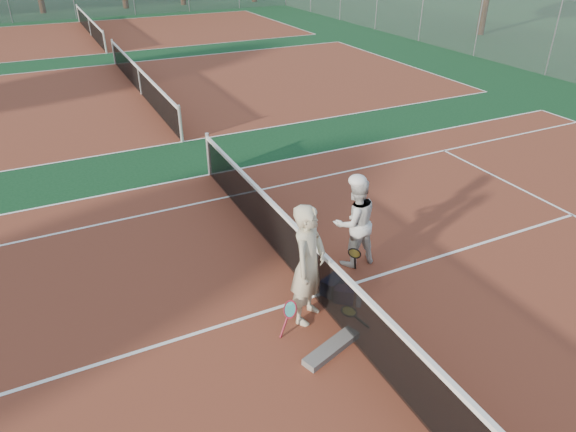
{
  "coord_description": "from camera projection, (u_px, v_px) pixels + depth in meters",
  "views": [
    {
      "loc": [
        -3.45,
        -6.0,
        5.45
      ],
      "look_at": [
        0.0,
        1.02,
        1.05
      ],
      "focal_mm": 32.0,
      "sensor_mm": 36.0,
      "label": 1
    }
  ],
  "objects": [
    {
      "name": "ground",
      "position": [
        314.0,
        296.0,
        8.69
      ],
      "size": [
        130.0,
        130.0,
        0.0
      ],
      "primitive_type": "plane",
      "color": "#0E3419",
      "rests_on": "ground"
    },
    {
      "name": "court_main",
      "position": [
        314.0,
        296.0,
        8.69
      ],
      "size": [
        23.77,
        10.97,
        0.01
      ],
      "primitive_type": "cube",
      "color": "brown",
      "rests_on": "ground"
    },
    {
      "name": "court_far_a",
      "position": [
        142.0,
        94.0,
        19.25
      ],
      "size": [
        23.77,
        10.97,
        0.01
      ],
      "primitive_type": "cube",
      "color": "brown",
      "rests_on": "ground"
    },
    {
      "name": "court_far_b",
      "position": [
        91.0,
        35.0,
        29.81
      ],
      "size": [
        23.77,
        10.97,
        0.01
      ],
      "primitive_type": "cube",
      "color": "brown",
      "rests_on": "ground"
    },
    {
      "name": "net_main",
      "position": [
        315.0,
        272.0,
        8.44
      ],
      "size": [
        0.1,
        10.98,
        1.02
      ],
      "primitive_type": null,
      "color": "black",
      "rests_on": "ground"
    },
    {
      "name": "net_far_a",
      "position": [
        140.0,
        81.0,
        19.0
      ],
      "size": [
        0.1,
        10.98,
        1.02
      ],
      "primitive_type": null,
      "color": "black",
      "rests_on": "ground"
    },
    {
      "name": "net_far_b",
      "position": [
        90.0,
        26.0,
        29.56
      ],
      "size": [
        0.1,
        10.98,
        1.02
      ],
      "primitive_type": null,
      "color": "black",
      "rests_on": "ground"
    },
    {
      "name": "player_a",
      "position": [
        308.0,
        264.0,
        7.75
      ],
      "size": [
        0.88,
        0.84,
        2.02
      ],
      "primitive_type": "imported",
      "rotation": [
        0.0,
        0.0,
        0.68
      ],
      "color": "beige",
      "rests_on": "ground"
    },
    {
      "name": "player_b",
      "position": [
        355.0,
        222.0,
        9.17
      ],
      "size": [
        0.86,
        0.68,
        1.72
      ],
      "primitive_type": "imported",
      "rotation": [
        0.0,
        0.0,
        3.11
      ],
      "color": "silver",
      "rests_on": "ground"
    },
    {
      "name": "racket_red",
      "position": [
        290.0,
        317.0,
        7.81
      ],
      "size": [
        0.38,
        0.36,
        0.55
      ],
      "primitive_type": null,
      "rotation": [
        0.0,
        0.0,
        0.36
      ],
      "color": "maroon",
      "rests_on": "ground"
    },
    {
      "name": "racket_black_held",
      "position": [
        354.0,
        261.0,
        9.12
      ],
      "size": [
        0.37,
        0.37,
        0.57
      ],
      "primitive_type": null,
      "rotation": [
        0.0,
        0.0,
        3.9
      ],
      "color": "black",
      "rests_on": "ground"
    },
    {
      "name": "racket_spare",
      "position": [
        349.0,
        311.0,
        8.32
      ],
      "size": [
        0.36,
        0.64,
        0.03
      ],
      "primitive_type": null,
      "rotation": [
        0.0,
        0.0,
        1.73
      ],
      "color": "black",
      "rests_on": "ground"
    },
    {
      "name": "sports_bag_navy",
      "position": [
        332.0,
        286.0,
        8.7
      ],
      "size": [
        0.44,
        0.38,
        0.29
      ],
      "primitive_type": "cube",
      "rotation": [
        0.0,
        0.0,
        0.4
      ],
      "color": "#111633",
      "rests_on": "ground"
    },
    {
      "name": "sports_bag_purple",
      "position": [
        344.0,
        294.0,
        8.52
      ],
      "size": [
        0.4,
        0.38,
        0.27
      ],
      "primitive_type": "cube",
      "rotation": [
        0.0,
        0.0,
        -0.67
      ],
      "color": "black",
      "rests_on": "ground"
    },
    {
      "name": "net_cover_canvas",
      "position": [
        331.0,
        348.0,
        7.54
      ],
      "size": [
        1.05,
        0.55,
        0.11
      ],
      "primitive_type": "cube",
      "rotation": [
        0.0,
        0.0,
        0.33
      ],
      "color": "#5F5A56",
      "rests_on": "ground"
    },
    {
      "name": "water_bottle",
      "position": [
        359.0,
        299.0,
        8.39
      ],
      "size": [
        0.09,
        0.09,
        0.3
      ],
      "primitive_type": "cylinder",
      "color": "silver",
      "rests_on": "ground"
    }
  ]
}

